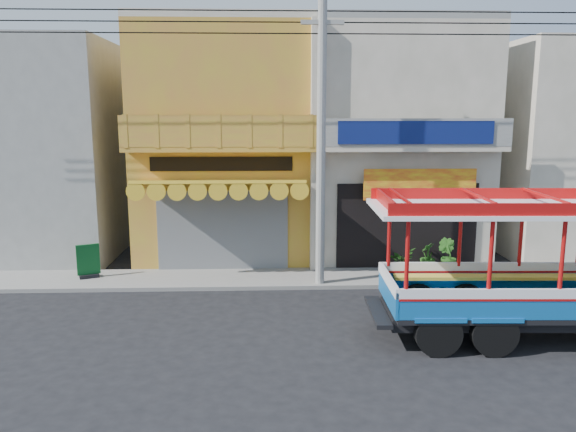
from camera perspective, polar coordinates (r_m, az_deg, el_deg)
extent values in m
plane|color=black|center=(14.06, 8.65, -11.12)|extent=(90.00, 90.00, 0.00)
cube|color=slate|center=(17.77, 6.25, -6.24)|extent=(30.00, 2.00, 0.12)
cube|color=gold|center=(20.92, -6.15, 7.25)|extent=(6.00, 6.00, 8.00)
cube|color=#595B5E|center=(18.26, -6.64, -1.45)|extent=(4.20, 0.10, 2.60)
cube|color=gold|center=(17.27, -6.93, 3.41)|extent=(5.20, 1.50, 0.31)
cube|color=gold|center=(17.58, -6.90, 6.81)|extent=(6.00, 0.70, 0.18)
cube|color=gold|center=(17.26, -7.02, 8.57)|extent=(6.00, 0.12, 0.95)
cube|color=black|center=(17.94, -6.78, 5.28)|extent=(4.50, 0.04, 0.45)
cube|color=#B0A890|center=(21.10, -6.38, 18.49)|extent=(6.00, 6.00, 0.24)
cube|color=#B0A890|center=(21.36, 10.26, 7.21)|extent=(6.00, 6.00, 8.00)
cube|color=black|center=(18.75, 11.97, -0.99)|extent=(4.60, 0.12, 2.80)
cube|color=#FFF11A|center=(18.34, 13.25, 3.14)|extent=(3.60, 0.05, 1.00)
cube|color=#B0A890|center=(18.11, 12.52, 6.74)|extent=(6.00, 0.70, 0.18)
cube|color=gray|center=(17.79, 12.83, 8.28)|extent=(6.00, 0.12, 0.85)
cube|color=navy|center=(17.72, 12.89, 8.27)|extent=(4.80, 0.06, 0.70)
cube|color=gray|center=(21.54, 10.63, 18.21)|extent=(6.00, 6.00, 0.24)
cube|color=#B0A890|center=(17.79, 2.90, 6.75)|extent=(0.35, 0.30, 8.00)
cube|color=gray|center=(22.52, -24.31, 6.10)|extent=(6.00, 6.00, 7.60)
cube|color=#B0A890|center=(23.87, 26.98, 6.09)|extent=(6.00, 6.00, 7.60)
cylinder|color=gray|center=(16.23, 3.40, 8.16)|extent=(0.26, 0.26, 9.00)
cube|color=gray|center=(16.40, 3.52, 19.05)|extent=(1.20, 0.12, 0.12)
cylinder|color=black|center=(16.48, 7.14, 17.89)|extent=(28.00, 0.04, 0.04)
cylinder|color=black|center=(16.52, 7.17, 18.92)|extent=(28.00, 0.04, 0.04)
cylinder|color=black|center=(16.57, 7.19, 19.95)|extent=(28.00, 0.04, 0.04)
cylinder|color=black|center=(13.00, 20.21, -11.15)|extent=(1.01, 0.31, 1.00)
cylinder|color=black|center=(14.68, 17.66, -8.50)|extent=(1.01, 0.31, 1.00)
cylinder|color=black|center=(12.64, 15.02, -11.47)|extent=(1.01, 0.31, 1.00)
cylinder|color=black|center=(14.36, 13.05, -8.69)|extent=(1.01, 0.31, 1.00)
cube|color=black|center=(14.23, 23.50, -9.07)|extent=(6.76, 1.88, 0.28)
cube|color=black|center=(13.86, 20.40, -8.49)|extent=(5.01, 2.37, 0.12)
cube|color=blue|center=(12.82, 22.15, -8.50)|extent=(4.94, 0.25, 0.60)
cube|color=white|center=(12.74, 22.24, -7.35)|extent=(4.94, 0.26, 0.22)
cube|color=blue|center=(14.70, 19.06, -5.90)|extent=(4.94, 0.25, 0.60)
cube|color=white|center=(14.63, 19.12, -4.89)|extent=(4.94, 0.26, 0.22)
cylinder|color=#B00E0E|center=(11.85, 12.02, -3.93)|extent=(0.09, 0.09, 1.60)
cylinder|color=#B00E0E|center=(13.83, 10.24, -1.81)|extent=(0.09, 0.09, 1.60)
cube|color=white|center=(13.29, 20.61, 0.69)|extent=(5.62, 2.64, 0.10)
cube|color=#B00E0E|center=(13.27, 20.66, 1.46)|extent=(5.42, 2.53, 0.26)
cube|color=black|center=(18.52, -19.54, -5.74)|extent=(0.65, 0.52, 0.10)
cube|color=#0D491B|center=(18.38, -19.64, -4.17)|extent=(0.66, 0.35, 0.94)
imported|color=#204E16|center=(17.96, 11.44, -4.54)|extent=(1.06, 1.04, 0.89)
imported|color=#204E16|center=(18.56, 15.86, -3.91)|extent=(0.75, 0.78, 1.10)
imported|color=#204E16|center=(18.80, 14.01, -3.99)|extent=(0.57, 0.57, 0.88)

